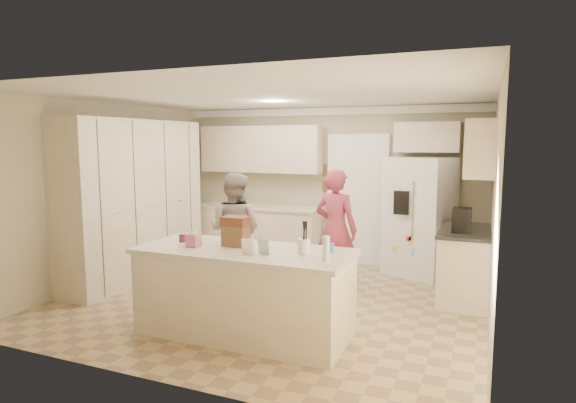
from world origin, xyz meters
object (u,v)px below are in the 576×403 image
at_px(teen_boy, 234,230).
at_px(tissue_box, 194,240).
at_px(coffee_maker, 462,220).
at_px(teen_girl, 336,230).
at_px(utensil_crock, 304,246).
at_px(island_base, 244,294).
at_px(refrigerator, 419,217).
at_px(dollhouse_body, 236,236).

bearing_deg(teen_boy, tissue_box, 102.55).
distance_m(coffee_maker, teen_girl, 1.63).
relative_size(utensil_crock, teen_boy, 0.09).
distance_m(island_base, teen_girl, 1.94).
relative_size(coffee_maker, teen_girl, 0.18).
bearing_deg(utensil_crock, refrigerator, 75.99).
bearing_deg(coffee_maker, teen_girl, -178.08).
relative_size(refrigerator, dollhouse_body, 6.92).
xyz_separation_m(island_base, utensil_crock, (0.65, 0.05, 0.56)).
bearing_deg(dollhouse_body, tissue_box, -153.43).
relative_size(tissue_box, dollhouse_body, 0.54).
relative_size(utensil_crock, dollhouse_body, 0.58).
relative_size(island_base, utensil_crock, 14.67).
bearing_deg(island_base, dollhouse_body, 146.31).
bearing_deg(tissue_box, coffee_maker, 37.57).
bearing_deg(teen_girl, utensil_crock, 106.09).
distance_m(refrigerator, tissue_box, 3.70).
height_order(coffee_maker, utensil_crock, coffee_maker).
bearing_deg(island_base, tissue_box, -169.70).
relative_size(refrigerator, island_base, 0.82).
height_order(utensil_crock, dollhouse_body, dollhouse_body).
bearing_deg(coffee_maker, tissue_box, -142.43).
xyz_separation_m(island_base, teen_girl, (0.44, 1.85, 0.40)).
height_order(teen_boy, teen_girl, teen_girl).
xyz_separation_m(island_base, teen_boy, (-0.90, 1.44, 0.37)).
relative_size(tissue_box, teen_boy, 0.09).
xyz_separation_m(utensil_crock, dollhouse_body, (-0.80, 0.05, 0.04)).
bearing_deg(tissue_box, island_base, 10.30).
distance_m(utensil_crock, tissue_box, 1.21).
height_order(utensil_crock, tissue_box, utensil_crock).
bearing_deg(utensil_crock, teen_boy, 138.22).
distance_m(teen_boy, teen_girl, 1.40).
distance_m(refrigerator, teen_girl, 1.54).
height_order(dollhouse_body, teen_girl, teen_girl).
bearing_deg(coffee_maker, teen_boy, -171.11).
bearing_deg(utensil_crock, teen_girl, 96.66).
relative_size(island_base, tissue_box, 15.71).
height_order(refrigerator, utensil_crock, refrigerator).
bearing_deg(refrigerator, dollhouse_body, -95.70).
xyz_separation_m(refrigerator, utensil_crock, (-0.75, -3.00, 0.10)).
height_order(island_base, utensil_crock, utensil_crock).
relative_size(coffee_maker, utensil_crock, 2.00).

